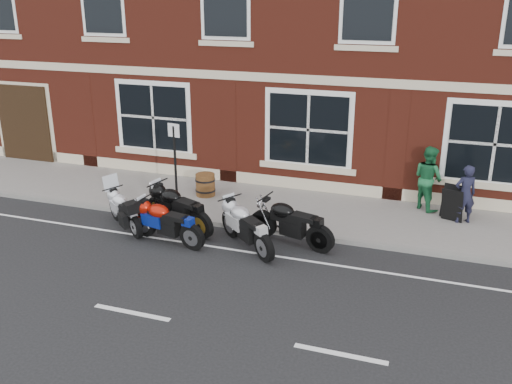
# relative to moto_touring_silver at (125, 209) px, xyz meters

# --- Properties ---
(ground) EXTENTS (80.00, 80.00, 0.00)m
(ground) POSITION_rel_moto_touring_silver_xyz_m (2.25, -0.54, -0.52)
(ground) COLOR black
(ground) RESTS_ON ground
(sidewalk) EXTENTS (30.00, 3.00, 0.12)m
(sidewalk) POSITION_rel_moto_touring_silver_xyz_m (2.25, 2.46, -0.46)
(sidewalk) COLOR slate
(sidewalk) RESTS_ON ground
(kerb) EXTENTS (30.00, 0.16, 0.12)m
(kerb) POSITION_rel_moto_touring_silver_xyz_m (2.25, 0.88, -0.46)
(kerb) COLOR slate
(kerb) RESTS_ON ground
(moto_touring_silver) EXTENTS (1.62, 1.30, 1.29)m
(moto_touring_silver) POSITION_rel_moto_touring_silver_xyz_m (0.00, 0.00, 0.00)
(moto_touring_silver) COLOR black
(moto_touring_silver) RESTS_ON ground
(moto_sport_red) EXTENTS (2.13, 0.60, 0.97)m
(moto_sport_red) POSITION_rel_moto_touring_silver_xyz_m (1.40, -0.44, 0.03)
(moto_sport_red) COLOR black
(moto_sport_red) RESTS_ON ground
(moto_sport_black) EXTENTS (2.21, 1.04, 1.05)m
(moto_sport_black) POSITION_rel_moto_touring_silver_xyz_m (1.32, 0.39, 0.08)
(moto_sport_black) COLOR black
(moto_sport_black) RESTS_ON ground
(moto_sport_silver) EXTENTS (1.81, 1.56, 1.01)m
(moto_sport_silver) POSITION_rel_moto_touring_silver_xyz_m (3.34, -0.10, 0.06)
(moto_sport_silver) COLOR black
(moto_sport_silver) RESTS_ON ground
(moto_naked_black) EXTENTS (2.23, 0.76, 1.03)m
(moto_naked_black) POSITION_rel_moto_touring_silver_xyz_m (4.23, 0.45, 0.06)
(moto_naked_black) COLOR black
(moto_naked_black) RESTS_ON ground
(pedestrian_left) EXTENTS (0.66, 0.56, 1.53)m
(pedestrian_left) POSITION_rel_moto_touring_silver_xyz_m (8.14, 2.89, 0.36)
(pedestrian_left) COLOR black
(pedestrian_left) RESTS_ON sidewalk
(pedestrian_right) EXTENTS (1.07, 1.07, 1.75)m
(pedestrian_right) POSITION_rel_moto_touring_silver_xyz_m (7.19, 3.57, 0.47)
(pedestrian_right) COLOR #1B6136
(pedestrian_right) RESTS_ON sidewalk
(a_board_sign) EXTENTS (0.62, 0.51, 0.90)m
(a_board_sign) POSITION_rel_moto_touring_silver_xyz_m (7.86, 2.96, 0.05)
(a_board_sign) COLOR black
(a_board_sign) RESTS_ON sidewalk
(barrel_planter) EXTENTS (0.58, 0.58, 0.65)m
(barrel_planter) POSITION_rel_moto_touring_silver_xyz_m (1.08, 2.58, -0.08)
(barrel_planter) COLOR #4F2D15
(barrel_planter) RESTS_ON sidewalk
(parking_sign) EXTENTS (0.35, 0.09, 2.46)m
(parking_sign) POSITION_rel_moto_touring_silver_xyz_m (0.96, 1.01, 1.02)
(parking_sign) COLOR black
(parking_sign) RESTS_ON sidewalk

